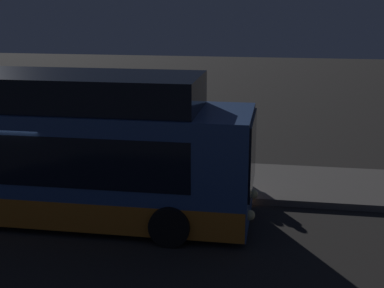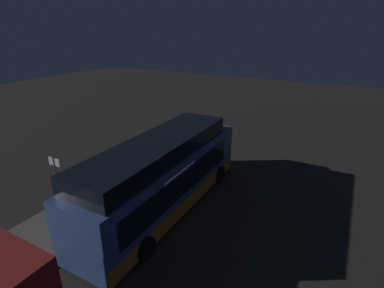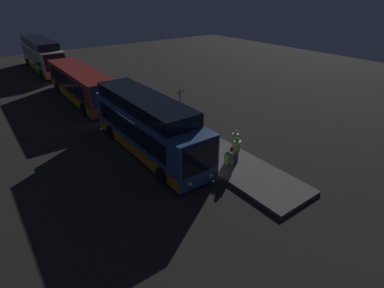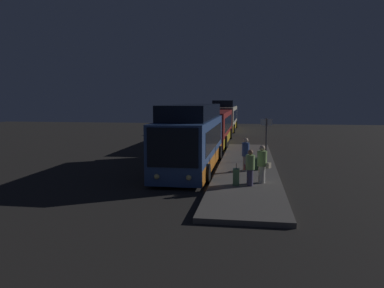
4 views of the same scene
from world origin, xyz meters
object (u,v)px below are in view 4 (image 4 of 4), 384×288
at_px(bus_third, 225,117).
at_px(passenger_waiting, 246,153).
at_px(bus_lead, 192,140).
at_px(suitcase, 236,177).
at_px(passenger_boarding, 250,167).
at_px(passenger_with_bags, 262,163).
at_px(trash_bin, 256,164).
at_px(bus_second, 214,127).
at_px(sign_post, 266,134).

height_order(bus_third, passenger_waiting, bus_third).
xyz_separation_m(bus_lead, suitcase, (4.64, 2.67, -1.08)).
distance_m(bus_third, passenger_waiting, 29.02).
distance_m(passenger_boarding, passenger_with_bags, 0.85).
relative_size(bus_lead, passenger_waiting, 6.12).
relative_size(bus_third, passenger_boarding, 7.80).
bearing_deg(trash_bin, suitcase, -13.61).
bearing_deg(passenger_waiting, bus_third, 104.65).
bearing_deg(bus_third, suitcase, 4.76).
distance_m(passenger_with_bags, trash_bin, 3.21).
height_order(passenger_waiting, passenger_with_bags, passenger_waiting).
height_order(passenger_with_bags, suitcase, passenger_with_bags).
bearing_deg(bus_lead, bus_second, 180.00).
height_order(sign_post, trash_bin, sign_post).
bearing_deg(passenger_waiting, passenger_with_bags, -64.95).
xyz_separation_m(bus_second, passenger_with_bags, (16.78, 3.80, -0.34)).
xyz_separation_m(passenger_waiting, passenger_with_bags, (2.63, 0.77, -0.06)).
xyz_separation_m(bus_lead, sign_post, (-2.50, 4.22, 0.17)).
bearing_deg(sign_post, passenger_with_bags, -3.68).
height_order(passenger_boarding, passenger_with_bags, passenger_with_bags).
distance_m(bus_third, trash_bin, 28.59).
bearing_deg(bus_lead, sign_post, 120.71).
distance_m(bus_third, suitcase, 32.23).
bearing_deg(passenger_boarding, bus_third, 72.99).
bearing_deg(bus_second, trash_bin, 14.71).
relative_size(passenger_boarding, trash_bin, 2.44).
distance_m(bus_second, suitcase, 17.61).
bearing_deg(bus_lead, passenger_with_bags, 43.27).
bearing_deg(passenger_with_bags, bus_lead, -109.84).
xyz_separation_m(bus_lead, bus_second, (-12.75, 0.00, -0.20)).
bearing_deg(suitcase, bus_second, -171.26).
distance_m(bus_lead, bus_third, 27.46).
distance_m(suitcase, sign_post, 7.41).
height_order(bus_lead, passenger_boarding, bus_lead).
bearing_deg(passenger_boarding, bus_lead, 101.98).
xyz_separation_m(passenger_boarding, passenger_waiting, (-3.29, -0.24, 0.11)).
xyz_separation_m(passenger_waiting, trash_bin, (-0.52, 0.56, -0.63)).
bearing_deg(passenger_waiting, bus_lead, 163.81).
bearing_deg(passenger_with_bags, trash_bin, -149.17).
height_order(bus_third, sign_post, bus_third).
xyz_separation_m(bus_lead, trash_bin, (0.88, 3.58, -1.12)).
bearing_deg(passenger_with_bags, sign_post, -156.79).
relative_size(passenger_boarding, sign_post, 0.61).
xyz_separation_m(bus_second, sign_post, (10.25, 4.22, 0.36)).
distance_m(passenger_waiting, sign_post, 4.14).
bearing_deg(bus_second, passenger_boarding, 10.58).
bearing_deg(passenger_boarding, passenger_with_bags, 28.05).
height_order(bus_second, bus_third, bus_third).
height_order(suitcase, trash_bin, suitcase).
bearing_deg(bus_lead, bus_third, -180.00).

